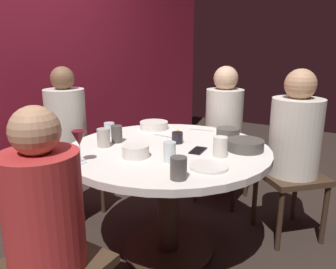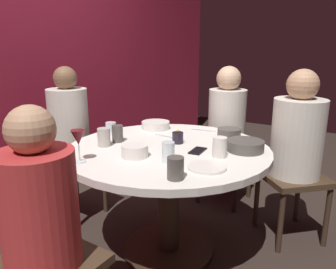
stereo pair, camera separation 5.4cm
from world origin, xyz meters
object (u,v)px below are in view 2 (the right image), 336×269
object	(u,v)px
dining_table	(168,172)
cell_phone	(198,151)
dinner_plate	(207,167)
cup_beside_wine	(111,129)
bowl_sauce_side	(156,125)
cup_by_left_diner	(117,134)
bowl_salad_center	(245,146)
cup_center_front	(220,147)
bowl_serving_large	(135,151)
bowl_small_white	(229,134)
seated_diner_left	(40,212)
candle_holder	(178,138)
seated_diner_front_right	(297,138)
cup_far_edge	(104,137)
seated_diner_right	(227,120)
seated_diner_back	(69,128)
wine_glass	(78,139)
cup_near_candle	(168,152)
cup_by_right_diner	(175,168)

from	to	relation	value
dining_table	cell_phone	world-z (taller)	cell_phone
dinner_plate	cup_beside_wine	size ratio (longest dim) A/B	2.24
bowl_sauce_side	cup_by_left_diner	world-z (taller)	cup_by_left_diner
bowl_salad_center	cup_center_front	bearing A→B (deg)	156.11
bowl_serving_large	cup_by_left_diner	xyz separation A→B (m)	(0.18, 0.28, 0.02)
bowl_small_white	cup_by_left_diner	size ratio (longest dim) A/B	1.40
bowl_serving_large	cup_center_front	size ratio (longest dim) A/B	1.33
seated_diner_left	candle_holder	xyz separation A→B (m)	(1.02, -0.01, 0.07)
seated_diner_front_right	bowl_small_white	world-z (taller)	seated_diner_front_right
dinner_plate	bowl_small_white	bearing A→B (deg)	12.04
cup_beside_wine	cup_far_edge	bearing A→B (deg)	-146.14
bowl_small_white	bowl_sauce_side	size ratio (longest dim) A/B	0.74
seated_diner_front_right	cup_beside_wine	size ratio (longest dim) A/B	13.17
cup_center_front	cup_beside_wine	size ratio (longest dim) A/B	1.26
seated_diner_right	bowl_serving_large	bearing A→B (deg)	-2.72
cup_center_front	cup_far_edge	xyz separation A→B (m)	(-0.20, 0.68, 0.00)
bowl_sauce_side	seated_diner_back	bearing A→B (deg)	120.83
seated_diner_right	seated_diner_left	bearing A→B (deg)	0.00
wine_glass	cell_phone	xyz separation A→B (m)	(0.51, -0.44, -0.12)
wine_glass	bowl_small_white	distance (m)	0.99
dining_table	cup_far_edge	size ratio (longest dim) A/B	10.92
dining_table	cup_by_left_diner	world-z (taller)	cup_by_left_diner
bowl_small_white	cup_far_edge	size ratio (longest dim) A/B	1.35
seated_diner_left	cup_center_front	xyz separation A→B (m)	(0.92, -0.34, 0.09)
dinner_plate	cup_by_left_diner	world-z (taller)	cup_by_left_diner
seated_diner_right	seated_diner_back	bearing A→B (deg)	-44.75
cup_beside_wine	seated_diner_left	bearing A→B (deg)	-152.49
dining_table	cup_near_candle	world-z (taller)	cup_near_candle
seated_diner_left	seated_diner_right	xyz separation A→B (m)	(1.82, -0.00, 0.03)
dining_table	bowl_salad_center	size ratio (longest dim) A/B	5.71
seated_diner_right	cup_center_front	bearing A→B (deg)	20.83
cell_phone	bowl_sauce_side	world-z (taller)	bowl_sauce_side
cup_beside_wine	dinner_plate	bearing A→B (deg)	-104.52
seated_diner_back	cup_center_front	xyz separation A→B (m)	(0.00, -1.24, 0.06)
cell_phone	cup_by_right_diner	size ratio (longest dim) A/B	1.31
bowl_salad_center	cup_by_right_diner	world-z (taller)	cup_by_right_diner
seated_diner_right	cell_phone	bearing A→B (deg)	12.43
cup_by_right_diner	cup_far_edge	distance (m)	0.68
cup_near_candle	cup_center_front	distance (m)	0.30
bowl_sauce_side	cup_near_candle	distance (m)	0.74
dining_table	wine_glass	world-z (taller)	wine_glass
cup_by_right_diner	candle_holder	bearing A→B (deg)	30.42
dining_table	seated_diner_back	xyz separation A→B (m)	(0.00, 0.90, 0.16)
seated_diner_back	seated_diner_front_right	bearing A→B (deg)	22.33
dinner_plate	cup_beside_wine	xyz separation A→B (m)	(0.22, 0.86, 0.04)
seated_diner_back	bowl_small_white	bearing A→B (deg)	17.85
bowl_salad_center	cup_near_candle	xyz separation A→B (m)	(-0.41, 0.28, 0.02)
cup_by_right_diner	cup_by_left_diner	bearing A→B (deg)	63.24
wine_glass	bowl_small_white	bearing A→B (deg)	-30.05
dining_table	cup_near_candle	size ratio (longest dim) A/B	11.24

